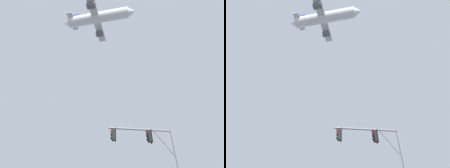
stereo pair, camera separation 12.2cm
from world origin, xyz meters
TOP-DOWN VIEW (x-y plane):
  - signal_pole_near at (3.95, 6.48)m, footprint 5.24×0.94m
  - airplane at (-3.42, 24.24)m, footprint 23.40×18.07m

SIDE VIEW (x-z plane):
  - signal_pole_near at x=3.95m, z-range 1.54..7.79m
  - airplane at x=-3.42m, z-range 45.64..52.02m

